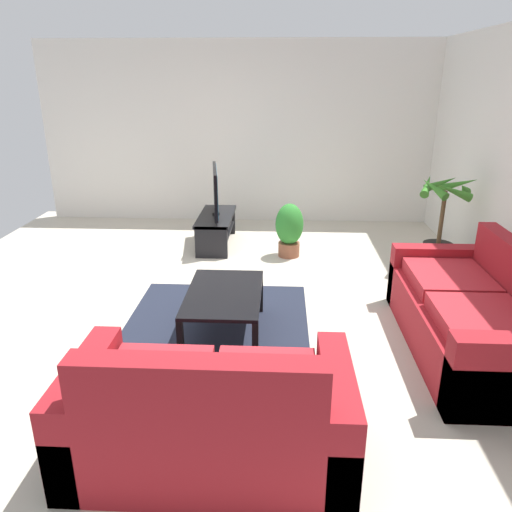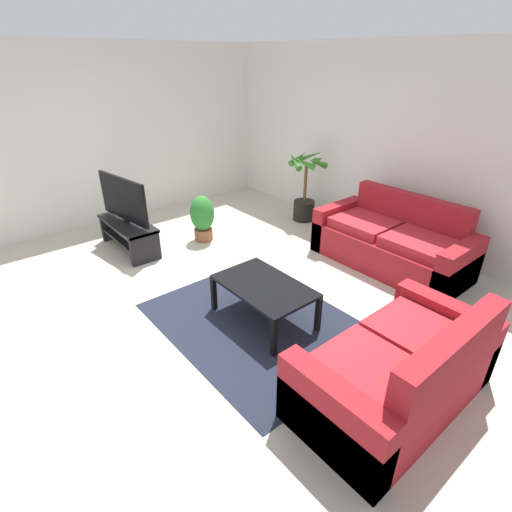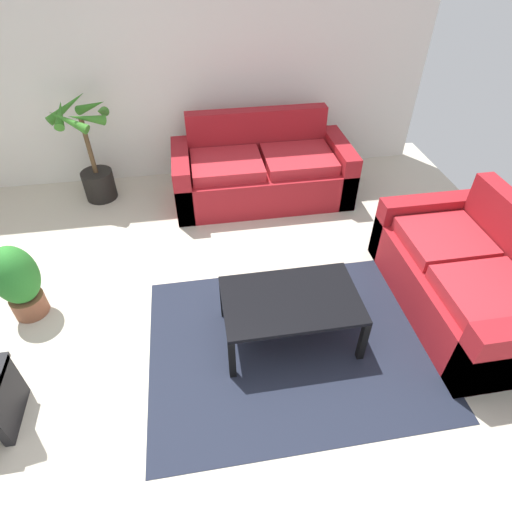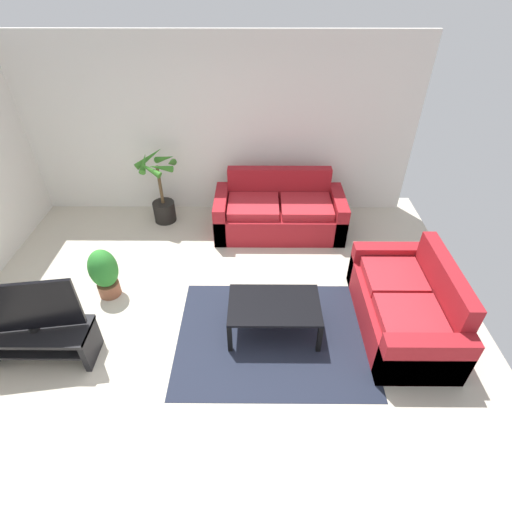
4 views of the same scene
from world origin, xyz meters
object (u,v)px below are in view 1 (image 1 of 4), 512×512
(tv, at_px, (216,191))
(potted_plant_small, at_px, (289,228))
(coffee_table, at_px, (224,297))
(potted_palm, at_px, (440,230))
(couch_main, at_px, (472,318))
(couch_loveseat, at_px, (210,417))
(tv_stand, at_px, (216,225))

(tv, xyz_separation_m, potted_plant_small, (0.39, 0.98, -0.39))
(tv, distance_m, potted_plant_small, 1.13)
(coffee_table, distance_m, potted_palm, 2.91)
(tv, height_order, potted_palm, potted_palm)
(potted_palm, xyz_separation_m, potted_plant_small, (-0.38, -1.75, -0.12))
(couch_main, relative_size, potted_palm, 1.71)
(tv, relative_size, potted_plant_small, 1.53)
(couch_loveseat, relative_size, tv, 1.58)
(couch_main, distance_m, potted_plant_small, 2.68)
(couch_loveseat, height_order, tv_stand, couch_loveseat)
(coffee_table, distance_m, potted_plant_small, 2.17)
(coffee_table, height_order, potted_plant_small, potted_plant_small)
(couch_loveseat, bearing_deg, tv, -173.30)
(tv, bearing_deg, potted_plant_small, 68.08)
(couch_loveseat, xyz_separation_m, potted_palm, (-3.21, 2.27, 0.19))
(tv_stand, bearing_deg, couch_main, 43.22)
(coffee_table, relative_size, potted_palm, 0.89)
(couch_loveseat, distance_m, tv, 4.04)
(couch_main, xyz_separation_m, couch_loveseat, (1.36, -2.00, -0.00))
(potted_palm, bearing_deg, potted_plant_small, -102.34)
(potted_palm, relative_size, potted_plant_small, 1.66)
(tv_stand, height_order, coffee_table, same)
(couch_main, distance_m, tv_stand, 3.60)
(couch_loveseat, distance_m, potted_plant_small, 3.63)
(tv, relative_size, potted_palm, 0.92)
(tv_stand, distance_m, tv, 0.48)
(couch_loveseat, bearing_deg, tv_stand, -173.26)
(couch_main, distance_m, couch_loveseat, 2.41)
(couch_loveseat, height_order, coffee_table, couch_loveseat)
(tv_stand, height_order, potted_plant_small, potted_plant_small)
(couch_main, height_order, tv_stand, couch_main)
(tv_stand, relative_size, tv, 1.04)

